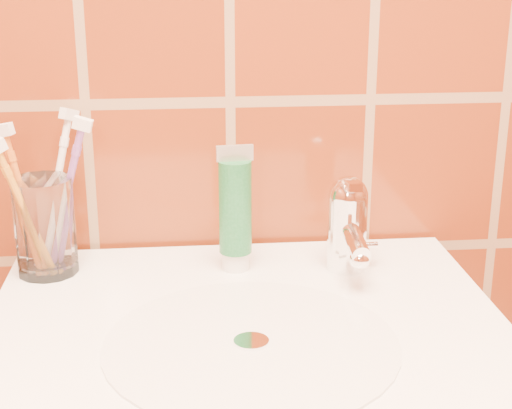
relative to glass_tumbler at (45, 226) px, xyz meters
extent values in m
cube|color=white|center=(0.23, -0.16, -0.14)|extent=(0.56, 0.46, 0.16)
cylinder|color=silver|center=(0.23, -0.21, -0.06)|extent=(0.30, 0.30, 0.00)
cylinder|color=white|center=(0.23, -0.21, -0.06)|extent=(0.04, 0.04, 0.00)
cylinder|color=white|center=(0.00, 0.00, 0.00)|extent=(0.08, 0.08, 0.12)
cylinder|color=white|center=(0.23, -0.01, -0.05)|extent=(0.03, 0.03, 0.02)
cylinder|color=#165E2D|center=(0.23, -0.01, 0.02)|extent=(0.04, 0.04, 0.12)
cube|color=beige|center=(0.23, -0.01, 0.09)|extent=(0.04, 0.01, 0.02)
cylinder|color=white|center=(0.37, -0.02, -0.01)|extent=(0.05, 0.05, 0.09)
sphere|color=white|center=(0.37, -0.02, 0.04)|extent=(0.05, 0.05, 0.05)
cylinder|color=white|center=(0.37, -0.06, 0.00)|extent=(0.02, 0.09, 0.03)
cube|color=white|center=(0.37, -0.04, 0.05)|extent=(0.02, 0.06, 0.01)
camera|label=1|loc=(0.17, -0.91, 0.32)|focal=55.00mm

